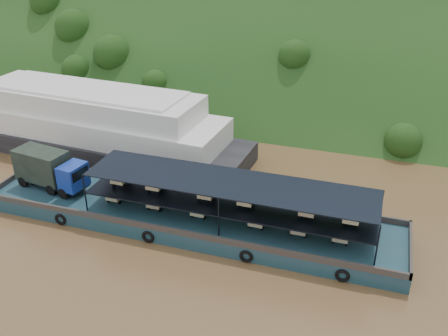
% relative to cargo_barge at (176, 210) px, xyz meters
% --- Properties ---
extents(ground, '(160.00, 160.00, 0.00)m').
position_rel_cargo_barge_xyz_m(ground, '(4.71, 1.69, -1.15)').
color(ground, brown).
rests_on(ground, ground).
extents(hillside, '(140.00, 39.60, 39.60)m').
position_rel_cargo_barge_xyz_m(hillside, '(4.71, 37.69, -1.15)').
color(hillside, '#163714').
rests_on(hillside, ground).
extents(cargo_barge, '(35.00, 7.18, 4.63)m').
position_rel_cargo_barge_xyz_m(cargo_barge, '(0.00, 0.00, 0.00)').
color(cargo_barge, '#133B44').
rests_on(cargo_barge, ground).
extents(passenger_ferry, '(35.25, 10.86, 7.04)m').
position_rel_cargo_barge_xyz_m(passenger_ferry, '(-14.09, 10.31, 1.90)').
color(passenger_ferry, black).
rests_on(passenger_ferry, ground).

